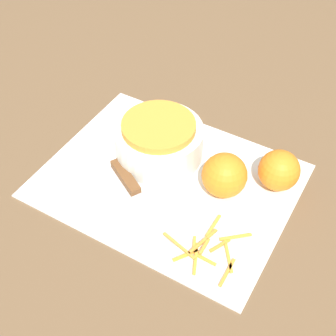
% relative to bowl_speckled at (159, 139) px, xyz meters
% --- Properties ---
extents(ground_plane, '(4.00, 4.00, 0.00)m').
position_rel_bowl_speckled_xyz_m(ground_plane, '(0.05, -0.05, -0.04)').
color(ground_plane, brown).
extents(cutting_board, '(0.45, 0.35, 0.01)m').
position_rel_bowl_speckled_xyz_m(cutting_board, '(0.05, -0.05, -0.04)').
color(cutting_board, silver).
rests_on(cutting_board, ground_plane).
extents(bowl_speckled, '(0.17, 0.17, 0.08)m').
position_rel_bowl_speckled_xyz_m(bowl_speckled, '(0.00, 0.00, 0.00)').
color(bowl_speckled, silver).
rests_on(bowl_speckled, cutting_board).
extents(knife, '(0.20, 0.13, 0.02)m').
position_rel_bowl_speckled_xyz_m(knife, '(0.00, -0.10, -0.03)').
color(knife, brown).
rests_on(knife, cutting_board).
extents(orange_left, '(0.08, 0.08, 0.08)m').
position_rel_bowl_speckled_xyz_m(orange_left, '(0.15, -0.02, 0.00)').
color(orange_left, orange).
rests_on(orange_left, cutting_board).
extents(orange_right, '(0.08, 0.08, 0.08)m').
position_rel_bowl_speckled_xyz_m(orange_right, '(0.23, 0.04, -0.00)').
color(orange_right, orange).
rests_on(orange_right, cutting_board).
extents(peel_pile, '(0.13, 0.13, 0.01)m').
position_rel_bowl_speckled_xyz_m(peel_pile, '(0.18, -0.15, -0.03)').
color(peel_pile, orange).
rests_on(peel_pile, cutting_board).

